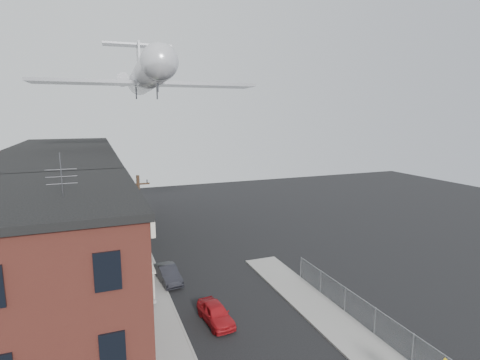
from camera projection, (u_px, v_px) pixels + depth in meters
The scene contains 17 objects.
sidewalk_left at pixel (136, 257), 36.43m from camera, with size 3.00×62.00×0.12m, color gray.
sidewalk_right at pixel (344, 331), 23.86m from camera, with size 3.00×26.00×0.12m, color gray.
curb_left at pixel (151, 255), 36.94m from camera, with size 0.15×62.00×0.14m, color gray.
curb_right at pixel (325, 336), 23.34m from camera, with size 0.15×26.00×0.14m, color gray.
corner_building at pixel (28, 298), 17.62m from camera, with size 10.31×12.30×12.15m.
row_house_a at pixel (50, 238), 26.36m from camera, with size 11.98×7.00×10.30m.
row_house_b at pixel (58, 214), 32.78m from camera, with size 11.98×7.00×10.30m.
row_house_c at pixel (64, 198), 39.20m from camera, with size 11.98×7.00×10.30m.
row_house_d at pixel (67, 186), 45.62m from camera, with size 11.98×7.00×10.30m.
row_house_e at pixel (70, 177), 52.04m from camera, with size 11.98×7.00×10.30m.
chainlink_fence at pixel (375, 321), 23.32m from camera, with size 0.06×18.06×1.90m.
utility_pole at pixel (140, 228), 30.09m from camera, with size 1.80×0.26×9.00m.
street_tree at pixel (133, 213), 39.53m from camera, with size 3.22×3.20×5.20m.
car_near at pixel (216, 313), 24.90m from camera, with size 1.55×3.85×1.31m, color #B4171D.
car_mid at pixel (168, 274), 30.97m from camera, with size 1.44×4.13×1.36m, color black.
car_far at pixel (142, 221), 46.87m from camera, with size 1.62×3.98×1.15m, color slate.
airplane at pixel (146, 76), 38.92m from camera, with size 21.69×24.76×7.18m.
Camera 1 is at (-8.68, -11.92, 13.66)m, focal length 28.00 mm.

